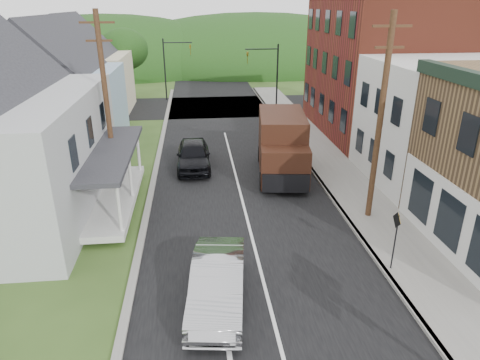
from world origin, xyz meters
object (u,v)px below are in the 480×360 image
object	(u,v)px
delivery_van	(282,146)
silver_sedan	(218,283)
dark_sedan	(193,155)
warning_sign	(396,233)

from	to	relation	value
delivery_van	silver_sedan	bearing A→B (deg)	-104.05
silver_sedan	delivery_van	xyz separation A→B (m)	(4.31, 11.04, 0.97)
dark_sedan	warning_sign	bearing A→B (deg)	-58.30
dark_sedan	delivery_van	xyz separation A→B (m)	(5.01, -1.64, 0.94)
delivery_van	warning_sign	size ratio (longest dim) A/B	2.79
silver_sedan	warning_sign	bearing A→B (deg)	16.98
silver_sedan	dark_sedan	distance (m)	12.70
silver_sedan	delivery_van	size ratio (longest dim) A/B	0.74
dark_sedan	delivery_van	bearing A→B (deg)	-18.21
warning_sign	delivery_van	bearing A→B (deg)	103.67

